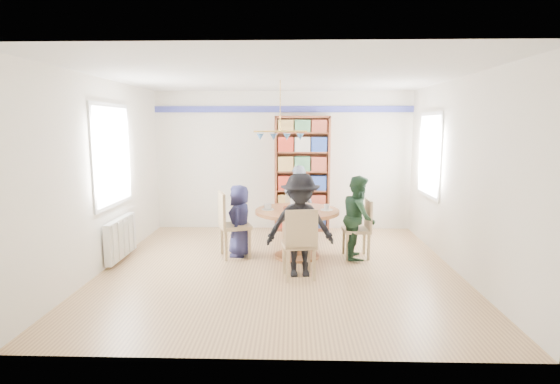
{
  "coord_description": "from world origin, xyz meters",
  "views": [
    {
      "loc": [
        0.19,
        -6.07,
        2.03
      ],
      "look_at": [
        0.0,
        0.4,
        1.05
      ],
      "focal_mm": 28.0,
      "sensor_mm": 36.0,
      "label": 1
    }
  ],
  "objects_px": {
    "bookshelf": "(302,175)",
    "person_right": "(359,217)",
    "dining_table": "(297,222)",
    "person_far": "(298,204)",
    "chair_right": "(361,226)",
    "person_near": "(300,225)",
    "radiator": "(121,238)",
    "chair_near": "(300,241)",
    "chair_far": "(296,211)",
    "chair_left": "(230,222)",
    "person_left": "(240,221)"
  },
  "relations": [
    {
      "from": "radiator",
      "to": "chair_far",
      "type": "distance_m",
      "value": 2.98
    },
    {
      "from": "radiator",
      "to": "chair_left",
      "type": "height_order",
      "value": "chair_left"
    },
    {
      "from": "bookshelf",
      "to": "person_far",
      "type": "bearing_deg",
      "value": -95.1
    },
    {
      "from": "chair_left",
      "to": "person_left",
      "type": "height_order",
      "value": "person_left"
    },
    {
      "from": "dining_table",
      "to": "chair_right",
      "type": "relative_size",
      "value": 1.42
    },
    {
      "from": "person_far",
      "to": "bookshelf",
      "type": "xyz_separation_m",
      "value": [
        0.08,
        0.9,
        0.41
      ]
    },
    {
      "from": "person_right",
      "to": "dining_table",
      "type": "bearing_deg",
      "value": 93.32
    },
    {
      "from": "chair_far",
      "to": "person_near",
      "type": "bearing_deg",
      "value": -88.57
    },
    {
      "from": "chair_far",
      "to": "person_right",
      "type": "height_order",
      "value": "person_right"
    },
    {
      "from": "chair_right",
      "to": "chair_far",
      "type": "distance_m",
      "value": 1.46
    },
    {
      "from": "dining_table",
      "to": "chair_far",
      "type": "bearing_deg",
      "value": 90.84
    },
    {
      "from": "dining_table",
      "to": "chair_far",
      "type": "relative_size",
      "value": 1.37
    },
    {
      "from": "chair_right",
      "to": "person_left",
      "type": "bearing_deg",
      "value": 179.18
    },
    {
      "from": "chair_right",
      "to": "person_right",
      "type": "xyz_separation_m",
      "value": [
        -0.05,
        -0.03,
        0.14
      ]
    },
    {
      "from": "dining_table",
      "to": "chair_right",
      "type": "distance_m",
      "value": 1.0
    },
    {
      "from": "dining_table",
      "to": "person_far",
      "type": "distance_m",
      "value": 0.9
    },
    {
      "from": "dining_table",
      "to": "person_near",
      "type": "bearing_deg",
      "value": -87.84
    },
    {
      "from": "dining_table",
      "to": "bookshelf",
      "type": "xyz_separation_m",
      "value": [
        0.11,
        1.79,
        0.53
      ]
    },
    {
      "from": "chair_near",
      "to": "person_far",
      "type": "height_order",
      "value": "person_far"
    },
    {
      "from": "person_far",
      "to": "chair_near",
      "type": "bearing_deg",
      "value": 94.75
    },
    {
      "from": "chair_left",
      "to": "bookshelf",
      "type": "height_order",
      "value": "bookshelf"
    },
    {
      "from": "person_right",
      "to": "person_far",
      "type": "relative_size",
      "value": 0.94
    },
    {
      "from": "chair_far",
      "to": "bookshelf",
      "type": "relative_size",
      "value": 0.43
    },
    {
      "from": "radiator",
      "to": "chair_right",
      "type": "xyz_separation_m",
      "value": [
        3.67,
        0.27,
        0.15
      ]
    },
    {
      "from": "chair_right",
      "to": "person_near",
      "type": "bearing_deg",
      "value": -137.56
    },
    {
      "from": "person_near",
      "to": "chair_near",
      "type": "bearing_deg",
      "value": -96.75
    },
    {
      "from": "chair_left",
      "to": "person_right",
      "type": "relative_size",
      "value": 0.8
    },
    {
      "from": "person_left",
      "to": "person_far",
      "type": "relative_size",
      "value": 0.83
    },
    {
      "from": "person_far",
      "to": "bookshelf",
      "type": "distance_m",
      "value": 0.99
    },
    {
      "from": "radiator",
      "to": "chair_near",
      "type": "bearing_deg",
      "value": -15.67
    },
    {
      "from": "person_left",
      "to": "bookshelf",
      "type": "bearing_deg",
      "value": 152.18
    },
    {
      "from": "person_left",
      "to": "person_near",
      "type": "xyz_separation_m",
      "value": [
        0.93,
        -0.91,
        0.14
      ]
    },
    {
      "from": "chair_left",
      "to": "person_right",
      "type": "xyz_separation_m",
      "value": [
        1.99,
        0.02,
        0.08
      ]
    },
    {
      "from": "chair_right",
      "to": "person_near",
      "type": "relative_size",
      "value": 0.65
    },
    {
      "from": "person_right",
      "to": "person_near",
      "type": "xyz_separation_m",
      "value": [
        -0.91,
        -0.85,
        0.06
      ]
    },
    {
      "from": "chair_near",
      "to": "person_far",
      "type": "relative_size",
      "value": 0.71
    },
    {
      "from": "chair_far",
      "to": "person_left",
      "type": "distance_m",
      "value": 1.36
    },
    {
      "from": "person_far",
      "to": "person_near",
      "type": "distance_m",
      "value": 1.75
    },
    {
      "from": "radiator",
      "to": "bookshelf",
      "type": "height_order",
      "value": "bookshelf"
    },
    {
      "from": "chair_right",
      "to": "person_near",
      "type": "height_order",
      "value": "person_near"
    },
    {
      "from": "bookshelf",
      "to": "person_right",
      "type": "bearing_deg",
      "value": -65.15
    },
    {
      "from": "chair_left",
      "to": "person_near",
      "type": "height_order",
      "value": "person_near"
    },
    {
      "from": "chair_left",
      "to": "radiator",
      "type": "bearing_deg",
      "value": -172.44
    },
    {
      "from": "chair_far",
      "to": "person_far",
      "type": "xyz_separation_m",
      "value": [
        0.05,
        -0.18,
        0.16
      ]
    },
    {
      "from": "dining_table",
      "to": "bookshelf",
      "type": "relative_size",
      "value": 0.59
    },
    {
      "from": "person_right",
      "to": "person_near",
      "type": "height_order",
      "value": "person_near"
    },
    {
      "from": "chair_far",
      "to": "person_far",
      "type": "relative_size",
      "value": 0.7
    },
    {
      "from": "person_left",
      "to": "person_right",
      "type": "distance_m",
      "value": 1.85
    },
    {
      "from": "chair_left",
      "to": "person_far",
      "type": "height_order",
      "value": "person_far"
    },
    {
      "from": "dining_table",
      "to": "chair_near",
      "type": "bearing_deg",
      "value": -88.39
    }
  ]
}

